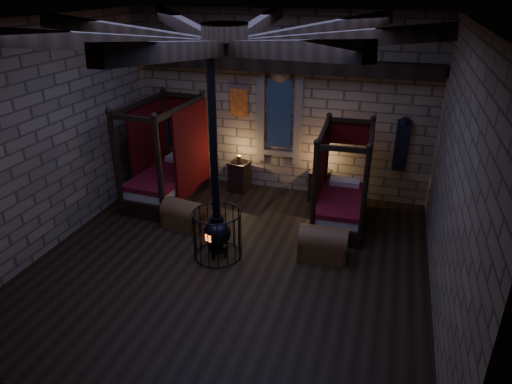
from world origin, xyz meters
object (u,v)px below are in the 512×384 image
(bed_left, at_px, (168,176))
(trunk_right, at_px, (323,244))
(stove, at_px, (217,229))
(trunk_left, at_px, (183,215))
(bed_right, at_px, (341,200))

(bed_left, relative_size, trunk_right, 2.50)
(bed_left, bearing_deg, stove, -41.73)
(trunk_left, height_order, stove, stove)
(trunk_left, xyz_separation_m, trunk_right, (3.00, -0.33, 0.02))
(bed_left, relative_size, trunk_left, 2.52)
(trunk_left, distance_m, stove, 1.43)
(bed_right, height_order, trunk_left, bed_right)
(trunk_right, distance_m, stove, 1.99)
(trunk_right, bearing_deg, trunk_left, 169.96)
(bed_right, distance_m, trunk_right, 1.54)
(trunk_left, relative_size, stove, 0.23)
(bed_left, height_order, bed_right, bed_left)
(bed_left, distance_m, stove, 2.89)
(bed_left, bearing_deg, trunk_right, -17.79)
(bed_left, distance_m, trunk_right, 4.23)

